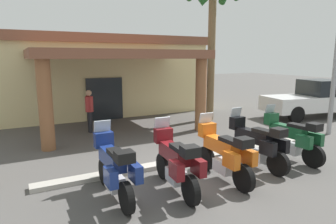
% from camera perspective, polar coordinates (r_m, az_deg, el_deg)
% --- Properties ---
extents(ground_plane, '(80.00, 80.00, 0.00)m').
position_cam_1_polar(ground_plane, '(8.19, 3.52, -11.64)').
color(ground_plane, '#514F4C').
extents(motel_building, '(12.48, 10.48, 4.23)m').
position_cam_1_polar(motel_building, '(17.58, -14.62, 7.15)').
color(motel_building, beige).
rests_on(motel_building, ground_plane).
extents(motorcycle_blue, '(0.70, 2.21, 1.61)m').
position_cam_1_polar(motorcycle_blue, '(6.67, -10.31, -10.60)').
color(motorcycle_blue, black).
rests_on(motorcycle_blue, ground_plane).
extents(motorcycle_maroon, '(0.73, 2.21, 1.61)m').
position_cam_1_polar(motorcycle_maroon, '(6.91, 1.56, -9.67)').
color(motorcycle_maroon, black).
rests_on(motorcycle_maroon, ground_plane).
extents(motorcycle_orange, '(0.71, 2.21, 1.61)m').
position_cam_1_polar(motorcycle_orange, '(7.62, 10.81, -7.91)').
color(motorcycle_orange, black).
rests_on(motorcycle_orange, ground_plane).
extents(motorcycle_black, '(0.73, 2.21, 1.61)m').
position_cam_1_polar(motorcycle_black, '(8.71, 16.75, -5.84)').
color(motorcycle_black, black).
rests_on(motorcycle_black, ground_plane).
extents(motorcycle_green, '(0.73, 2.21, 1.61)m').
position_cam_1_polar(motorcycle_green, '(9.68, 22.72, -4.59)').
color(motorcycle_green, black).
rests_on(motorcycle_green, ground_plane).
extents(pedestrian, '(0.32, 0.53, 1.78)m').
position_cam_1_polar(pedestrian, '(12.59, -14.92, 0.76)').
color(pedestrian, black).
rests_on(pedestrian, ground_plane).
extents(pickup_truck_white, '(5.46, 2.80, 1.95)m').
position_cam_1_polar(pickup_truck_white, '(17.16, 26.40, 2.19)').
color(pickup_truck_white, black).
rests_on(pickup_truck_white, ground_plane).
extents(palm_tree_near_portico, '(2.45, 2.57, 6.95)m').
position_cam_1_polar(palm_tree_near_portico, '(14.92, 8.68, 17.72)').
color(palm_tree_near_portico, brown).
rests_on(palm_tree_near_portico, ground_plane).
extents(curb_strip, '(8.87, 0.36, 0.12)m').
position_cam_1_polar(curb_strip, '(9.03, 4.46, -9.09)').
color(curb_strip, '#ADA89E').
rests_on(curb_strip, ground_plane).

